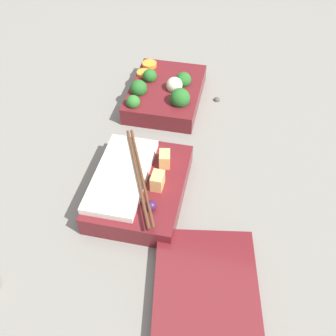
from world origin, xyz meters
The scene contains 5 objects.
ground_plane centered at (0.00, 0.00, 0.00)m, with size 3.00×3.00×0.00m, color slate.
bento_tray_vegetable centered at (-0.13, 0.00, 0.02)m, with size 0.20×0.15×0.07m.
bento_tray_rice centered at (0.14, 0.01, 0.02)m, with size 0.21×0.15×0.06m.
bento_lid centered at (0.30, 0.15, 0.01)m, with size 0.20×0.15×0.02m, color maroon.
pebble_0 centered at (-0.16, 0.11, 0.00)m, with size 0.01×0.01×0.01m, color #474442.
Camera 1 is at (0.56, 0.15, 0.53)m, focal length 42.00 mm.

